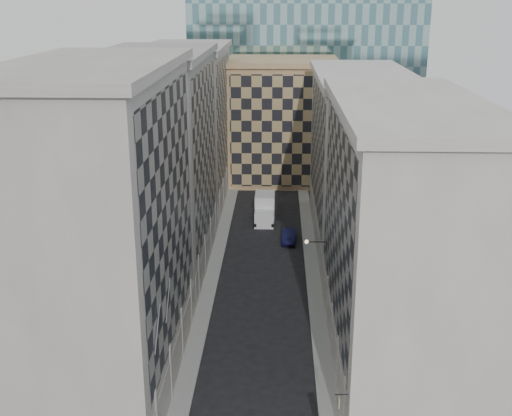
# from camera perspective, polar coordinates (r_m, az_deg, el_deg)

# --- Properties ---
(sidewalk_west) EXTENTS (1.50, 100.00, 0.15)m
(sidewalk_west) POSITION_cam_1_polar(r_m,az_deg,el_deg) (67.51, -3.89, -5.91)
(sidewalk_west) COLOR gray
(sidewalk_west) RESTS_ON ground
(sidewalk_east) EXTENTS (1.50, 100.00, 0.15)m
(sidewalk_east) POSITION_cam_1_polar(r_m,az_deg,el_deg) (67.28, 5.09, -6.03)
(sidewalk_east) COLOR gray
(sidewalk_east) RESTS_ON ground
(bldg_left_a) EXTENTS (10.80, 22.80, 23.70)m
(bldg_left_a) POSITION_cam_1_polar(r_m,az_deg,el_deg) (46.79, -13.44, -2.04)
(bldg_left_a) COLOR #9D978E
(bldg_left_a) RESTS_ON ground
(bldg_left_b) EXTENTS (10.80, 22.80, 22.70)m
(bldg_left_b) POSITION_cam_1_polar(r_m,az_deg,el_deg) (67.45, -8.61, 4.03)
(bldg_left_b) COLOR gray
(bldg_left_b) RESTS_ON ground
(bldg_left_c) EXTENTS (10.80, 22.80, 21.70)m
(bldg_left_c) POSITION_cam_1_polar(r_m,az_deg,el_deg) (88.75, -6.05, 7.21)
(bldg_left_c) COLOR #9D978E
(bldg_left_c) RESTS_ON ground
(bldg_right_a) EXTENTS (10.80, 26.80, 20.70)m
(bldg_right_a) POSITION_cam_1_polar(r_m,az_deg,el_deg) (50.27, 12.67, -2.38)
(bldg_right_a) COLOR #B4AEA5
(bldg_right_a) RESTS_ON ground
(bldg_right_b) EXTENTS (10.80, 28.80, 19.70)m
(bldg_right_b) POSITION_cam_1_polar(r_m,az_deg,el_deg) (75.97, 9.12, 4.46)
(bldg_right_b) COLOR #B4AEA5
(bldg_right_b) RESTS_ON ground
(tan_block) EXTENTS (16.80, 14.80, 18.80)m
(tan_block) POSITION_cam_1_polar(r_m,az_deg,el_deg) (100.81, 2.33, 7.82)
(tan_block) COLOR #A38156
(tan_block) RESTS_ON ground
(church_tower) EXTENTS (7.20, 7.20, 51.50)m
(church_tower) POSITION_cam_1_polar(r_m,az_deg,el_deg) (113.27, 1.36, 17.88)
(church_tower) COLOR #2D2923
(church_tower) RESTS_ON ground
(flagpoles_left) EXTENTS (0.10, 6.33, 2.33)m
(flagpoles_left) POSITION_cam_1_polar(r_m,az_deg,el_deg) (42.77, -8.28, -9.31)
(flagpoles_left) COLOR gray
(flagpoles_left) RESTS_ON ground
(bracket_lamp) EXTENTS (1.98, 0.36, 0.36)m
(bracket_lamp) POSITION_cam_1_polar(r_m,az_deg,el_deg) (59.34, 4.69, -3.01)
(bracket_lamp) COLOR black
(bracket_lamp) RESTS_ON ground
(box_truck) EXTENTS (2.54, 6.18, 3.38)m
(box_truck) POSITION_cam_1_polar(r_m,az_deg,el_deg) (82.97, 0.78, -0.15)
(box_truck) COLOR white
(box_truck) RESTS_ON ground
(dark_car) EXTENTS (1.94, 4.62, 1.48)m
(dark_car) POSITION_cam_1_polar(r_m,az_deg,el_deg) (76.18, 2.97, -2.47)
(dark_car) COLOR #0E1035
(dark_car) RESTS_ON ground
(shop_sign) EXTENTS (0.85, 0.75, 0.83)m
(shop_sign) POSITION_cam_1_polar(r_m,az_deg,el_deg) (41.90, 7.33, -16.56)
(shop_sign) COLOR black
(shop_sign) RESTS_ON ground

